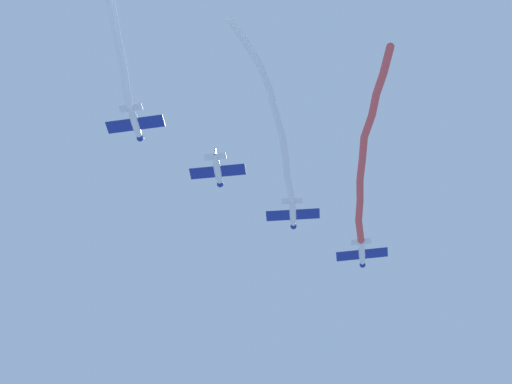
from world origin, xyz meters
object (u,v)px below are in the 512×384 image
object	(u,v)px
airplane_slot	(135,123)
airplane_left_wing	(293,214)
airplane_lead	(362,253)
airplane_right_wing	(218,171)

from	to	relation	value
airplane_slot	airplane_left_wing	bearing A→B (deg)	-45.51
airplane_left_wing	airplane_slot	size ratio (longest dim) A/B	1.00
airplane_left_wing	airplane_slot	world-z (taller)	airplane_slot
airplane_lead	airplane_right_wing	world-z (taller)	airplane_right_wing
airplane_lead	airplane_slot	distance (m)	32.98
airplane_right_wing	airplane_slot	world-z (taller)	airplane_slot
airplane_left_wing	airplane_slot	bearing A→B (deg)	129.77
airplane_lead	airplane_slot	size ratio (longest dim) A/B	1.00
airplane_left_wing	airplane_right_wing	bearing A→B (deg)	129.77
airplane_lead	airplane_right_wing	size ratio (longest dim) A/B	1.00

